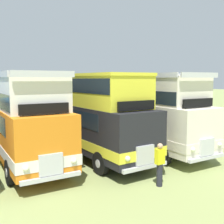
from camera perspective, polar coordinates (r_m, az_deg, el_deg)
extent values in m
cube|color=orange|center=(14.92, -18.39, -3.21)|extent=(2.72, 9.65, 2.30)
cube|color=white|center=(15.04, -18.30, -5.46)|extent=(2.76, 9.69, 0.44)
cube|color=#19232D|center=(15.22, -18.79, -0.75)|extent=(2.69, 7.25, 0.76)
cube|color=#19232D|center=(10.29, -12.90, -3.74)|extent=(2.20, 0.15, 0.90)
cube|color=silver|center=(10.49, -12.53, -10.57)|extent=(0.90, 0.14, 0.80)
cube|color=silver|center=(10.62, -12.40, -13.19)|extent=(2.30, 0.19, 0.16)
sphere|color=#EAEACC|center=(10.77, -7.89, -10.00)|extent=(0.22, 0.22, 0.22)
sphere|color=#EAEACC|center=(10.25, -17.38, -11.13)|extent=(0.22, 0.22, 0.22)
cube|color=white|center=(14.97, -18.87, 4.12)|extent=(2.60, 8.75, 1.50)
cube|color=silver|center=(10.55, -13.93, 7.68)|extent=(2.40, 0.15, 0.24)
cube|color=silver|center=(18.74, -21.38, 6.93)|extent=(2.40, 0.15, 0.24)
cube|color=silver|center=(15.25, -14.53, 7.32)|extent=(0.30, 8.70, 0.24)
cube|color=#19232D|center=(14.99, -18.82, 2.98)|extent=(2.63, 8.65, 0.64)
cube|color=black|center=(10.65, -13.81, 0.66)|extent=(1.90, 0.16, 0.40)
cylinder|color=black|center=(12.51, -9.76, -10.42)|extent=(0.30, 1.05, 1.04)
cylinder|color=silver|center=(12.56, -9.11, -10.34)|extent=(0.03, 0.36, 0.36)
cylinder|color=black|center=(11.94, -20.34, -11.61)|extent=(0.30, 1.05, 1.04)
cylinder|color=silver|center=(11.91, -21.07, -11.67)|extent=(0.03, 0.36, 0.36)
cylinder|color=black|center=(18.27, -16.72, -5.13)|extent=(0.30, 1.05, 1.04)
cylinder|color=silver|center=(18.30, -16.27, -5.09)|extent=(0.03, 0.36, 0.36)
cube|color=black|center=(16.05, -6.20, -2.22)|extent=(2.76, 11.27, 2.30)
cube|color=yellow|center=(16.16, -6.18, -4.32)|extent=(2.80, 11.31, 0.44)
cube|color=#19232D|center=(16.33, -6.87, 0.05)|extent=(2.74, 8.87, 0.76)
cube|color=#19232D|center=(11.35, 6.60, -2.64)|extent=(2.20, 0.15, 0.90)
cube|color=silver|center=(11.54, 6.86, -8.85)|extent=(0.90, 0.14, 0.80)
cube|color=silver|center=(11.66, 6.92, -11.25)|extent=(2.30, 0.19, 0.16)
sphere|color=#EAEACC|center=(12.11, 10.19, -8.15)|extent=(0.22, 0.22, 0.22)
sphere|color=#EAEACC|center=(10.99, 3.25, -9.60)|extent=(0.22, 0.22, 0.22)
cube|color=yellow|center=(16.09, -6.70, 4.60)|extent=(2.64, 10.36, 1.50)
cube|color=yellow|center=(16.08, -6.74, 7.52)|extent=(2.70, 10.47, 0.14)
cube|color=#19232D|center=(16.08, -6.71, 5.67)|extent=(2.68, 10.27, 0.68)
cube|color=black|center=(11.63, 5.10, 1.33)|extent=(1.90, 0.16, 0.40)
cylinder|color=black|center=(13.62, 6.06, -8.92)|extent=(0.30, 1.05, 1.04)
cylinder|color=silver|center=(13.72, 6.55, -8.82)|extent=(0.03, 0.36, 0.36)
cylinder|color=black|center=(12.35, -2.37, -10.55)|extent=(0.30, 1.05, 1.04)
cylinder|color=silver|center=(12.28, -2.99, -10.66)|extent=(0.03, 0.36, 0.36)
cylinder|color=black|center=(20.12, -8.17, -3.82)|extent=(0.30, 1.05, 1.04)
cylinder|color=silver|center=(20.19, -7.79, -3.78)|extent=(0.03, 0.36, 0.36)
cylinder|color=black|center=(19.29, -14.39, -4.43)|extent=(0.30, 1.05, 1.04)
cylinder|color=silver|center=(19.24, -14.82, -4.47)|extent=(0.03, 0.36, 0.36)
cube|color=silver|center=(17.49, 4.72, -1.46)|extent=(2.68, 11.31, 2.30)
cube|color=silver|center=(17.59, 4.70, -3.39)|extent=(2.72, 11.35, 0.44)
cube|color=#19232D|center=(17.74, 3.99, 0.62)|extent=(2.67, 8.91, 0.76)
cube|color=#19232D|center=(13.32, 18.86, -1.56)|extent=(2.20, 0.14, 0.90)
cube|color=silver|center=(13.48, 19.01, -6.88)|extent=(0.90, 0.13, 0.80)
cube|color=silver|center=(13.59, 19.03, -8.96)|extent=(2.30, 0.18, 0.16)
sphere|color=#EAEACC|center=(14.16, 21.40, -6.33)|extent=(0.22, 0.22, 0.22)
sphere|color=#EAEACC|center=(12.82, 16.43, -7.50)|extent=(0.22, 0.22, 0.22)
cube|color=silver|center=(17.53, 4.30, 4.80)|extent=(2.57, 10.41, 1.50)
cube|color=silver|center=(13.48, 17.76, 7.32)|extent=(2.40, 0.14, 0.24)
cube|color=silver|center=(21.52, -2.95, 7.31)|extent=(2.40, 0.14, 0.24)
cube|color=silver|center=(18.24, 7.43, 7.36)|extent=(0.27, 10.37, 0.24)
cube|color=silver|center=(16.86, 0.96, 7.46)|extent=(0.27, 10.37, 0.24)
cube|color=#19232D|center=(17.54, 4.29, 3.82)|extent=(2.61, 10.31, 0.64)
cube|color=black|center=(13.56, 17.40, 1.82)|extent=(1.90, 0.15, 0.40)
cylinder|color=black|center=(15.51, 17.00, -7.24)|extent=(0.30, 1.04, 1.04)
cylinder|color=silver|center=(15.62, 17.37, -7.16)|extent=(0.03, 0.36, 0.36)
cylinder|color=black|center=(13.93, 10.57, -8.65)|extent=(0.30, 1.04, 1.04)
cylinder|color=silver|center=(13.84, 10.09, -8.74)|extent=(0.03, 0.36, 0.36)
cylinder|color=black|center=(21.46, 1.21, -3.09)|extent=(0.30, 1.04, 1.04)
cylinder|color=silver|center=(21.54, 1.55, -3.06)|extent=(0.03, 0.36, 0.36)
cylinder|color=black|center=(20.35, -4.29, -3.66)|extent=(0.30, 1.04, 1.04)
cylinder|color=silver|center=(20.28, -4.67, -3.69)|extent=(0.03, 0.36, 0.36)
cylinder|color=#23232D|center=(11.28, 9.80, -12.73)|extent=(0.24, 0.24, 0.90)
cube|color=yellow|center=(11.06, 9.88, -9.06)|extent=(0.36, 0.22, 0.60)
sphere|color=tan|center=(10.95, 9.93, -6.95)|extent=(0.22, 0.22, 0.22)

